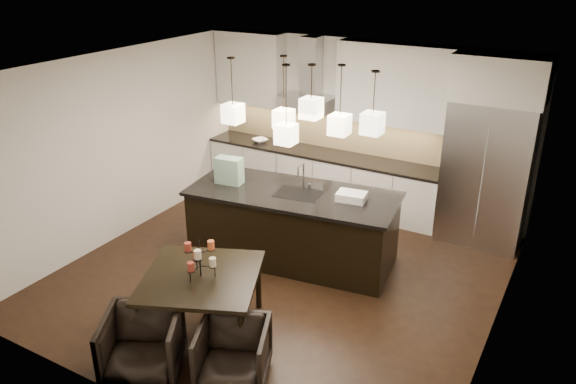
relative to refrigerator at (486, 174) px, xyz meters
The scene contains 37 objects.
floor 3.35m from the refrigerator, 131.42° to the right, with size 5.50×5.50×0.02m, color black.
ceiling 3.62m from the refrigerator, 131.42° to the right, with size 5.50×5.50×0.02m, color white.
wall_back 2.16m from the refrigerator, 169.74° to the left, with size 5.50×0.02×2.80m, color silver.
wall_front 5.56m from the refrigerator, 112.22° to the right, with size 5.50×0.02×2.80m, color silver.
wall_left 5.42m from the refrigerator, 153.91° to the right, with size 0.02×5.50×2.80m, color silver.
wall_right 2.49m from the refrigerator, 74.50° to the right, with size 0.02×5.50×2.80m, color silver.
refrigerator is the anchor object (origin of this frame).
fridge_panel 1.40m from the refrigerator, ahead, with size 1.26×0.72×0.65m, color silver.
lower_cabinets 2.80m from the refrigerator, behind, with size 4.21×0.62×0.88m, color silver.
countertop 2.73m from the refrigerator, behind, with size 4.21×0.66×0.04m, color black.
backsplash 2.75m from the refrigerator, behind, with size 4.21×0.02×0.63m, color #D8BF84.
upper_cab_left 4.35m from the refrigerator, behind, with size 1.25×0.35×1.25m, color silver.
upper_cab_right 1.91m from the refrigerator, behind, with size 1.86×0.35×1.25m, color silver.
hood_canopy 3.09m from the refrigerator, behind, with size 0.90×0.52×0.24m, color #B7B7BA.
hood_chimney 3.28m from the refrigerator, behind, with size 0.30×0.28×0.96m, color #B7B7BA.
fruit_bowl 3.92m from the refrigerator, behind, with size 0.26×0.26×0.06m, color silver.
island_body 2.95m from the refrigerator, 138.96° to the right, with size 2.79×1.12×0.98m, color black.
island_top 2.89m from the refrigerator, 138.96° to the right, with size 2.88×1.21×0.04m, color black.
faucet 2.74m from the refrigerator, 139.63° to the right, with size 0.11×0.27×0.42m, color silver, non-canonical shape.
tote_bag 3.75m from the refrigerator, 146.69° to the right, with size 0.38×0.20×0.38m, color #185840.
food_container 2.23m from the refrigerator, 127.93° to the right, with size 0.38×0.27×0.11m, color silver.
dining_table 4.55m from the refrigerator, 119.87° to the right, with size 1.26×1.26×0.75m, color black, non-canonical shape.
candelabra 4.49m from the refrigerator, 119.87° to the right, with size 0.36×0.36×0.44m, color black, non-canonical shape.
candle_a 4.38m from the refrigerator, 118.77° to the right, with size 0.08×0.08×0.10m, color beige.
candle_b 4.48m from the refrigerator, 121.65° to the right, with size 0.08×0.08×0.10m, color #D25C2B.
candle_c 4.62m from the refrigerator, 119.19° to the right, with size 0.08×0.08×0.10m, color #983425.
candle_d 4.35m from the refrigerator, 119.95° to the right, with size 0.08×0.08×0.10m, color #D25C2B.
candle_e 4.59m from the refrigerator, 121.05° to the right, with size 0.08×0.08×0.10m, color #983425.
candle_f 4.56m from the refrigerator, 118.40° to the right, with size 0.08×0.08×0.10m, color beige.
armchair_left 5.36m from the refrigerator, 116.21° to the right, with size 0.76×0.78×0.71m, color black.
armchair_right 4.69m from the refrigerator, 108.63° to the right, with size 0.70×0.72×0.65m, color black.
pendant_a 3.78m from the refrigerator, 146.28° to the right, with size 0.24×0.24×0.26m, color #F9E8BE.
pendant_b 3.09m from the refrigerator, 148.27° to the right, with size 0.24×0.24×0.26m, color #F9E8BE.
pendant_c 2.96m from the refrigerator, 134.59° to the right, with size 0.24×0.24×0.26m, color #F9E8BE.
pendant_d 2.56m from the refrigerator, 131.76° to the right, with size 0.24×0.24×0.26m, color #F9E8BE.
pendant_e 2.47m from the refrigerator, 119.17° to the right, with size 0.24×0.24×0.26m, color #F9E8BE.
pendant_f 3.13m from the refrigerator, 136.09° to the right, with size 0.24×0.24×0.26m, color #F9E8BE.
Camera 1 is at (3.35, -5.69, 4.06)m, focal length 35.00 mm.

